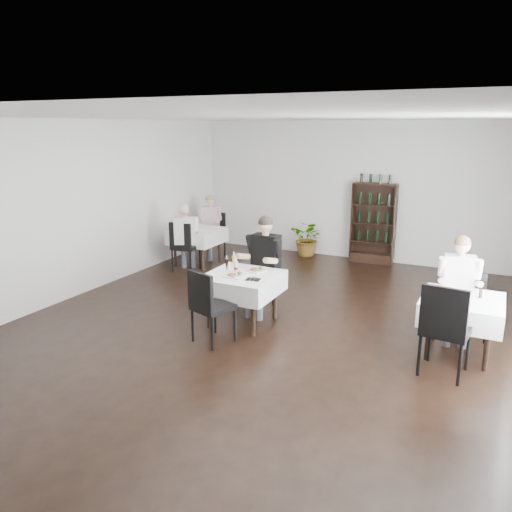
{
  "coord_description": "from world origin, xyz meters",
  "views": [
    {
      "loc": [
        2.98,
        -6.21,
        2.89
      ],
      "look_at": [
        -0.17,
        0.2,
        1.01
      ],
      "focal_mm": 35.0,
      "sensor_mm": 36.0,
      "label": 1
    }
  ],
  "objects": [
    {
      "name": "napkin_cutlery",
      "position": [
        -0.04,
        -0.17,
        0.78
      ],
      "size": [
        0.22,
        0.22,
        0.02
      ],
      "color": "black",
      "rests_on": "main_table"
    },
    {
      "name": "pepper_mill",
      "position": [
        2.9,
        0.42,
        0.82
      ],
      "size": [
        0.05,
        0.05,
        0.11
      ],
      "primitive_type": "cylinder",
      "rotation": [
        0.0,
        0.0,
        -0.24
      ],
      "color": "black",
      "rests_on": "right_table"
    },
    {
      "name": "pilsner_dark",
      "position": [
        -0.55,
        -0.01,
        0.88
      ],
      "size": [
        0.06,
        0.06,
        0.26
      ],
      "color": "black",
      "rests_on": "main_table"
    },
    {
      "name": "coke_bottle",
      "position": [
        -0.4,
        -0.0,
        0.86
      ],
      "size": [
        0.06,
        0.06,
        0.23
      ],
      "color": "silver",
      "rests_on": "main_table"
    },
    {
      "name": "wine_shelf",
      "position": [
        0.6,
        4.31,
        0.85
      ],
      "size": [
        0.9,
        0.28,
        1.75
      ],
      "color": "black",
      "rests_on": "ground"
    },
    {
      "name": "main_chair_far",
      "position": [
        -0.42,
        0.83,
        0.59
      ],
      "size": [
        0.59,
        0.59,
        1.03
      ],
      "color": "black",
      "rests_on": "ground"
    },
    {
      "name": "right_chair_near",
      "position": [
        2.57,
        -0.41,
        0.65
      ],
      "size": [
        0.58,
        0.59,
        1.15
      ],
      "color": "black",
      "rests_on": "ground"
    },
    {
      "name": "plate_near",
      "position": [
        -0.34,
        -0.16,
        0.79
      ],
      "size": [
        0.26,
        0.26,
        0.08
      ],
      "color": "white",
      "rests_on": "main_table"
    },
    {
      "name": "room_shell",
      "position": [
        0.0,
        0.0,
        1.5
      ],
      "size": [
        9.0,
        9.0,
        9.0
      ],
      "color": "black",
      "rests_on": "ground"
    },
    {
      "name": "pilsner_lager",
      "position": [
        -0.49,
        0.1,
        0.89
      ],
      "size": [
        0.07,
        0.07,
        0.3
      ],
      "color": "gold",
      "rests_on": "main_table"
    },
    {
      "name": "left_chair_near",
      "position": [
        -2.63,
        1.9,
        0.59
      ],
      "size": [
        0.51,
        0.52,
        1.03
      ],
      "color": "black",
      "rests_on": "ground"
    },
    {
      "name": "diner_left_near",
      "position": [
        -2.6,
        1.93,
        0.82
      ],
      "size": [
        0.64,
        0.67,
        1.41
      ],
      "color": "#43434B",
      "rests_on": "ground"
    },
    {
      "name": "main_table",
      "position": [
        -0.3,
        0.0,
        0.62
      ],
      "size": [
        1.03,
        1.03,
        0.77
      ],
      "color": "black",
      "rests_on": "ground"
    },
    {
      "name": "potted_tree",
      "position": [
        -0.82,
        4.2,
        0.41
      ],
      "size": [
        0.84,
        0.76,
        0.83
      ],
      "primitive_type": "imported",
      "rotation": [
        0.0,
        0.0,
        -0.17
      ],
      "color": "#24511B",
      "rests_on": "ground"
    },
    {
      "name": "plate_far",
      "position": [
        -0.18,
        0.23,
        0.79
      ],
      "size": [
        0.3,
        0.3,
        0.07
      ],
      "color": "white",
      "rests_on": "main_table"
    },
    {
      "name": "right_table",
      "position": [
        2.7,
        0.3,
        0.62
      ],
      "size": [
        0.98,
        0.98,
        0.77
      ],
      "color": "black",
      "rests_on": "ground"
    },
    {
      "name": "right_chair_far",
      "position": [
        2.77,
        1.03,
        0.51
      ],
      "size": [
        0.49,
        0.49,
        0.89
      ],
      "color": "black",
      "rests_on": "ground"
    },
    {
      "name": "main_chair_near",
      "position": [
        -0.38,
        -0.84,
        0.59
      ],
      "size": [
        0.6,
        0.6,
        1.03
      ],
      "color": "black",
      "rests_on": "ground"
    },
    {
      "name": "diner_main",
      "position": [
        -0.22,
        0.54,
        0.9
      ],
      "size": [
        0.61,
        0.62,
        1.55
      ],
      "color": "#43434B",
      "rests_on": "ground"
    },
    {
      "name": "diner_right_far",
      "position": [
        2.61,
        0.8,
        0.85
      ],
      "size": [
        0.58,
        0.6,
        1.46
      ],
      "color": "#43434B",
      "rests_on": "ground"
    },
    {
      "name": "left_table",
      "position": [
        -2.7,
        2.5,
        0.62
      ],
      "size": [
        0.98,
        0.98,
        0.77
      ],
      "color": "black",
      "rests_on": "ground"
    },
    {
      "name": "left_chair_far",
      "position": [
        -2.67,
        3.17,
        0.57
      ],
      "size": [
        0.56,
        0.56,
        1.01
      ],
      "color": "black",
      "rests_on": "ground"
    },
    {
      "name": "diner_left_far",
      "position": [
        -2.77,
        3.13,
        0.82
      ],
      "size": [
        0.58,
        0.6,
        1.42
      ],
      "color": "#43434B",
      "rests_on": "ground"
    }
  ]
}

